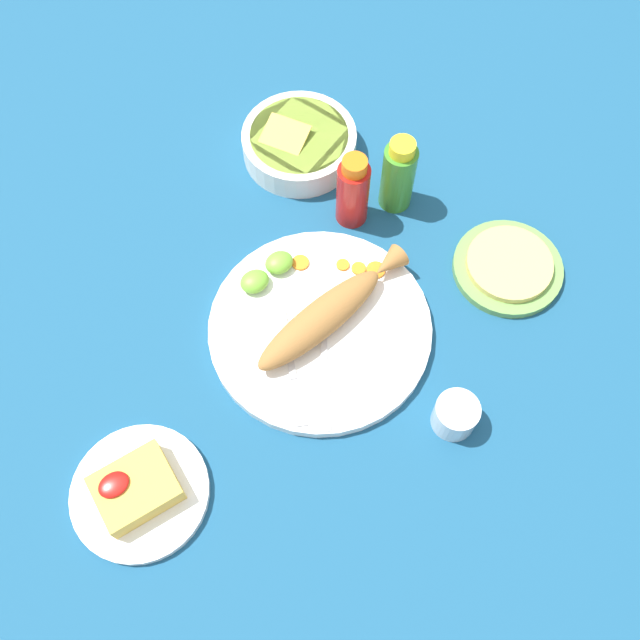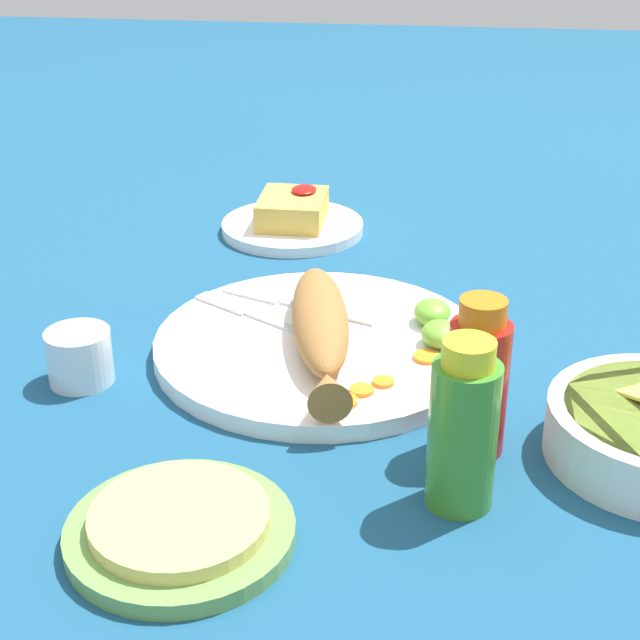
{
  "view_description": "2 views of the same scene",
  "coord_description": "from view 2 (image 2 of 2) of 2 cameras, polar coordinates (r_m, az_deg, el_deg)",
  "views": [
    {
      "loc": [
        0.24,
        0.4,
        0.98
      ],
      "look_at": [
        0.0,
        0.0,
        0.04
      ],
      "focal_mm": 40.0,
      "sensor_mm": 36.0,
      "label": 1
    },
    {
      "loc": [
        -0.88,
        -0.12,
        0.47
      ],
      "look_at": [
        0.0,
        0.0,
        0.04
      ],
      "focal_mm": 55.0,
      "sensor_mm": 36.0,
      "label": 2
    }
  ],
  "objects": [
    {
      "name": "lime_wedge_main",
      "position": [
        0.98,
        7.02,
        -0.86
      ],
      "size": [
        0.05,
        0.04,
        0.02
      ],
      "primitive_type": "ellipsoid",
      "color": "#6BB233",
      "rests_on": "main_plate"
    },
    {
      "name": "ground_plane",
      "position": [
        1.0,
        0.0,
        -1.95
      ],
      "size": [
        4.0,
        4.0,
        0.0
      ],
      "primitive_type": "plane",
      "color": "navy"
    },
    {
      "name": "carrot_slice_near",
      "position": [
        0.88,
        1.26,
        -4.72
      ],
      "size": [
        0.03,
        0.03,
        0.0
      ],
      "primitive_type": "cylinder",
      "color": "orange",
      "rests_on": "main_plate"
    },
    {
      "name": "carrot_slice_far",
      "position": [
        0.91,
        3.71,
        -3.61
      ],
      "size": [
        0.02,
        0.02,
        0.0
      ],
      "primitive_type": "cylinder",
      "color": "orange",
      "rests_on": "main_plate"
    },
    {
      "name": "salt_cup",
      "position": [
        0.97,
        -13.79,
        -2.26
      ],
      "size": [
        0.06,
        0.06,
        0.05
      ],
      "color": "silver",
      "rests_on": "ground_plane"
    },
    {
      "name": "fries_pile",
      "position": [
        1.31,
        -1.6,
        6.49
      ],
      "size": [
        0.1,
        0.09,
        0.04
      ],
      "color": "gold",
      "rests_on": "side_plate_fries"
    },
    {
      "name": "fried_fish",
      "position": [
        0.97,
        0.05,
        -0.34
      ],
      "size": [
        0.29,
        0.1,
        0.04
      ],
      "rotation": [
        0.0,
        0.0,
        0.18
      ],
      "color": "#996633",
      "rests_on": "main_plate"
    },
    {
      "name": "hot_sauce_bottle_green",
      "position": [
        0.76,
        8.32,
        -6.29
      ],
      "size": [
        0.05,
        0.05,
        0.14
      ],
      "color": "#3D8428",
      "rests_on": "ground_plane"
    },
    {
      "name": "tortilla_stack",
      "position": [
        0.75,
        -8.2,
        -11.36
      ],
      "size": [
        0.14,
        0.14,
        0.01
      ],
      "primitive_type": "cylinder",
      "color": "#E0C666",
      "rests_on": "tortilla_plate"
    },
    {
      "name": "carrot_slice_mid",
      "position": [
        0.9,
        2.44,
        -4.1
      ],
      "size": [
        0.02,
        0.02,
        0.0
      ],
      "primitive_type": "cylinder",
      "color": "orange",
      "rests_on": "main_plate"
    },
    {
      "name": "lime_wedge_side",
      "position": [
        1.03,
        6.56,
        0.46
      ],
      "size": [
        0.05,
        0.04,
        0.03
      ],
      "primitive_type": "ellipsoid",
      "color": "#6BB233",
      "rests_on": "main_plate"
    },
    {
      "name": "hot_sauce_bottle_red",
      "position": [
        0.83,
        9.14,
        -3.54
      ],
      "size": [
        0.05,
        0.05,
        0.14
      ],
      "color": "#B21914",
      "rests_on": "ground_plane"
    },
    {
      "name": "carrot_slice_extra",
      "position": [
        0.96,
        6.24,
        -2.15
      ],
      "size": [
        0.03,
        0.03,
        0.0
      ],
      "primitive_type": "cylinder",
      "color": "orange",
      "rests_on": "main_plate"
    },
    {
      "name": "tortilla_plate",
      "position": [
        0.76,
        -8.13,
        -12.14
      ],
      "size": [
        0.17,
        0.17,
        0.01
      ],
      "primitive_type": "cylinder",
      "color": "#6B9E4C",
      "rests_on": "ground_plane"
    },
    {
      "name": "fork_far",
      "position": [
        1.07,
        -1.96,
        1.01
      ],
      "size": [
        0.08,
        0.18,
        0.0
      ],
      "rotation": [
        0.0,
        0.0,
        7.47
      ],
      "color": "silver",
      "rests_on": "main_plate"
    },
    {
      "name": "main_plate",
      "position": [
        1.0,
        0.0,
        -1.49
      ],
      "size": [
        0.34,
        0.34,
        0.02
      ],
      "primitive_type": "cylinder",
      "color": "white",
      "rests_on": "ground_plane"
    },
    {
      "name": "fork_near",
      "position": [
        1.04,
        -3.88,
        0.3
      ],
      "size": [
        0.11,
        0.17,
        0.0
      ],
      "rotation": [
        0.0,
        0.0,
        7.31
      ],
      "color": "silver",
      "rests_on": "main_plate"
    },
    {
      "name": "side_plate_fries",
      "position": [
        1.32,
        -1.61,
        5.43
      ],
      "size": [
        0.19,
        0.19,
        0.01
      ],
      "primitive_type": "cylinder",
      "color": "white",
      "rests_on": "ground_plane"
    }
  ]
}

